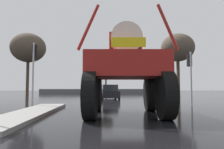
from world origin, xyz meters
name	(u,v)px	position (x,y,z in m)	size (l,w,h in m)	color
ground_plane	(114,101)	(0.00, 18.00, 0.00)	(120.00, 120.00, 0.00)	black
median_island	(30,113)	(-4.30, 8.25, 0.07)	(1.61, 8.52, 0.15)	gray
oversize_sprayer	(125,70)	(0.00, 8.15, 2.03)	(3.89, 5.21, 4.44)	black
sedan_ahead	(109,92)	(-0.33, 20.86, 0.71)	(2.12, 4.22, 1.52)	black
traffic_signal_near_left	(34,60)	(-5.45, 12.05, 2.98)	(0.24, 0.54, 4.09)	#A8AAAF
traffic_signal_near_right	(190,67)	(4.75, 12.05, 2.61)	(0.24, 0.54, 3.57)	#A8AAAF
bare_tree_left	(28,48)	(-9.75, 22.80, 5.82)	(3.99, 3.99, 7.55)	#473828
bare_tree_right	(178,48)	(8.64, 24.52, 6.32)	(4.23, 4.23, 8.17)	#473828
bare_tree_far_center	(106,67)	(-0.53, 32.57, 4.56)	(2.58, 2.58, 5.71)	#473828
roadside_barrier	(108,91)	(0.00, 39.96, 0.45)	(27.33, 0.24, 0.90)	#59595B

